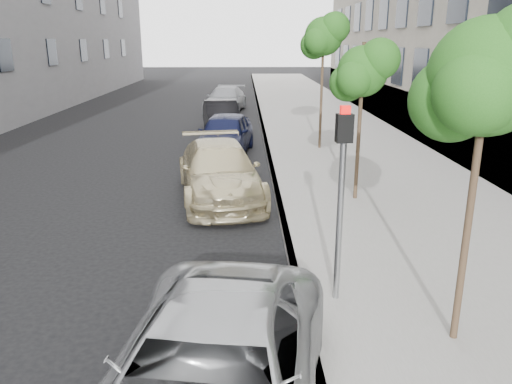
{
  "coord_description": "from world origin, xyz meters",
  "views": [
    {
      "loc": [
        0.27,
        -4.57,
        4.14
      ],
      "look_at": [
        0.47,
        4.12,
        1.5
      ],
      "focal_mm": 35.0,
      "sensor_mm": 36.0,
      "label": 1
    }
  ],
  "objects_px": {
    "tree_far": "(324,36)",
    "suv": "(219,171)",
    "minivan": "(211,383)",
    "tree_near": "(490,77)",
    "sedan_rear": "(226,99)",
    "signal_pole": "(342,183)",
    "sedan_blue": "(225,134)",
    "tree_mid": "(364,71)",
    "sedan_black": "(221,116)"
  },
  "relations": [
    {
      "from": "sedan_blue",
      "to": "sedan_rear",
      "type": "height_order",
      "value": "sedan_blue"
    },
    {
      "from": "signal_pole",
      "to": "minivan",
      "type": "relative_size",
      "value": 0.61
    },
    {
      "from": "signal_pole",
      "to": "minivan",
      "type": "height_order",
      "value": "signal_pole"
    },
    {
      "from": "tree_far",
      "to": "suv",
      "type": "distance_m",
      "value": 7.8
    },
    {
      "from": "tree_mid",
      "to": "tree_near",
      "type": "bearing_deg",
      "value": -90.0
    },
    {
      "from": "tree_far",
      "to": "suv",
      "type": "xyz_separation_m",
      "value": [
        -3.65,
        -5.91,
        -3.55
      ]
    },
    {
      "from": "tree_far",
      "to": "sedan_blue",
      "type": "xyz_separation_m",
      "value": [
        -3.67,
        -0.48,
        -3.51
      ]
    },
    {
      "from": "tree_far",
      "to": "suv",
      "type": "bearing_deg",
      "value": -121.69
    },
    {
      "from": "tree_mid",
      "to": "sedan_black",
      "type": "xyz_separation_m",
      "value": [
        -4.04,
        11.07,
        -2.71
      ]
    },
    {
      "from": "tree_mid",
      "to": "suv",
      "type": "bearing_deg",
      "value": 170.82
    },
    {
      "from": "sedan_blue",
      "to": "sedan_rear",
      "type": "relative_size",
      "value": 0.9
    },
    {
      "from": "suv",
      "to": "minivan",
      "type": "bearing_deg",
      "value": -96.88
    },
    {
      "from": "sedan_blue",
      "to": "sedan_rear",
      "type": "distance_m",
      "value": 11.91
    },
    {
      "from": "signal_pole",
      "to": "sedan_rear",
      "type": "height_order",
      "value": "signal_pole"
    },
    {
      "from": "tree_mid",
      "to": "sedan_blue",
      "type": "bearing_deg",
      "value": 121.38
    },
    {
      "from": "sedan_blue",
      "to": "tree_far",
      "type": "bearing_deg",
      "value": 14.14
    },
    {
      "from": "tree_near",
      "to": "suv",
      "type": "bearing_deg",
      "value": 117.23
    },
    {
      "from": "sedan_rear",
      "to": "tree_mid",
      "type": "bearing_deg",
      "value": -69.49
    },
    {
      "from": "signal_pole",
      "to": "sedan_black",
      "type": "xyz_separation_m",
      "value": [
        -2.55,
        16.4,
        -1.37
      ]
    },
    {
      "from": "sedan_rear",
      "to": "tree_near",
      "type": "bearing_deg",
      "value": -72.84
    },
    {
      "from": "sedan_black",
      "to": "signal_pole",
      "type": "bearing_deg",
      "value": -89.47
    },
    {
      "from": "tree_near",
      "to": "signal_pole",
      "type": "xyz_separation_m",
      "value": [
        -1.49,
        1.16,
        -1.65
      ]
    },
    {
      "from": "sedan_rear",
      "to": "sedan_blue",
      "type": "bearing_deg",
      "value": -80.36
    },
    {
      "from": "signal_pole",
      "to": "suv",
      "type": "relative_size",
      "value": 0.61
    },
    {
      "from": "signal_pole",
      "to": "sedan_blue",
      "type": "xyz_separation_m",
      "value": [
        -2.19,
        11.36,
        -1.3
      ]
    },
    {
      "from": "minivan",
      "to": "sedan_black",
      "type": "distance_m",
      "value": 19.23
    },
    {
      "from": "tree_near",
      "to": "suv",
      "type": "xyz_separation_m",
      "value": [
        -3.65,
        7.09,
        -2.99
      ]
    },
    {
      "from": "signal_pole",
      "to": "sedan_blue",
      "type": "relative_size",
      "value": 0.68
    },
    {
      "from": "tree_far",
      "to": "sedan_black",
      "type": "height_order",
      "value": "tree_far"
    },
    {
      "from": "signal_pole",
      "to": "suv",
      "type": "height_order",
      "value": "signal_pole"
    },
    {
      "from": "signal_pole",
      "to": "suv",
      "type": "distance_m",
      "value": 6.45
    },
    {
      "from": "signal_pole",
      "to": "sedan_rear",
      "type": "xyz_separation_m",
      "value": [
        -2.59,
        23.26,
        -1.34
      ]
    },
    {
      "from": "tree_near",
      "to": "sedan_black",
      "type": "relative_size",
      "value": 1.03
    },
    {
      "from": "tree_near",
      "to": "sedan_black",
      "type": "height_order",
      "value": "tree_near"
    },
    {
      "from": "tree_near",
      "to": "sedan_black",
      "type": "bearing_deg",
      "value": 102.95
    },
    {
      "from": "suv",
      "to": "sedan_blue",
      "type": "height_order",
      "value": "sedan_blue"
    },
    {
      "from": "minivan",
      "to": "tree_near",
      "type": "bearing_deg",
      "value": 34.98
    },
    {
      "from": "tree_near",
      "to": "sedan_rear",
      "type": "relative_size",
      "value": 0.88
    },
    {
      "from": "signal_pole",
      "to": "minivan",
      "type": "xyz_separation_m",
      "value": [
        -1.84,
        -2.81,
        -1.38
      ]
    },
    {
      "from": "signal_pole",
      "to": "sedan_black",
      "type": "height_order",
      "value": "signal_pole"
    },
    {
      "from": "minivan",
      "to": "sedan_rear",
      "type": "xyz_separation_m",
      "value": [
        -0.76,
        26.08,
        0.03
      ]
    },
    {
      "from": "tree_mid",
      "to": "sedan_blue",
      "type": "xyz_separation_m",
      "value": [
        -3.67,
        6.02,
        -2.64
      ]
    },
    {
      "from": "signal_pole",
      "to": "sedan_rear",
      "type": "distance_m",
      "value": 23.45
    },
    {
      "from": "suv",
      "to": "tree_near",
      "type": "bearing_deg",
      "value": -71.76
    },
    {
      "from": "tree_near",
      "to": "tree_far",
      "type": "xyz_separation_m",
      "value": [
        -0.0,
        13.0,
        0.56
      ]
    },
    {
      "from": "minivan",
      "to": "signal_pole",
      "type": "bearing_deg",
      "value": 65.43
    },
    {
      "from": "minivan",
      "to": "suv",
      "type": "distance_m",
      "value": 8.75
    },
    {
      "from": "minivan",
      "to": "suv",
      "type": "height_order",
      "value": "suv"
    },
    {
      "from": "tree_mid",
      "to": "minivan",
      "type": "relative_size",
      "value": 0.8
    },
    {
      "from": "minivan",
      "to": "sedan_blue",
      "type": "height_order",
      "value": "sedan_blue"
    }
  ]
}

